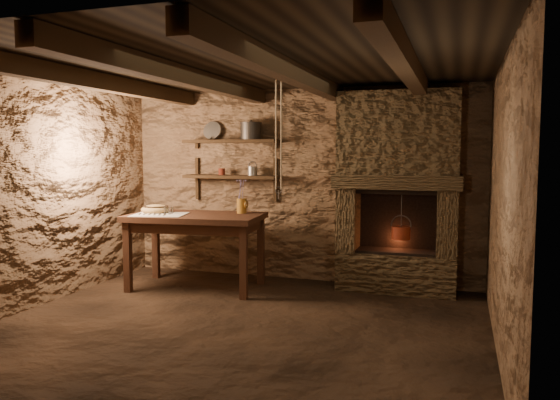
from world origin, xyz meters
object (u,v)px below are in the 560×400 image
(red_pot, at_px, (401,232))
(iron_stockpot, at_px, (251,132))
(stoneware_jug, at_px, (242,199))
(work_table, at_px, (196,248))
(wooden_bowl, at_px, (156,209))

(red_pot, bearing_deg, iron_stockpot, 176.36)
(stoneware_jug, bearing_deg, work_table, -171.09)
(wooden_bowl, relative_size, red_pot, 0.64)
(stoneware_jug, bearing_deg, red_pot, -11.15)
(wooden_bowl, bearing_deg, red_pot, 11.45)
(work_table, distance_m, iron_stockpot, 1.61)
(wooden_bowl, distance_m, red_pot, 2.91)
(iron_stockpot, distance_m, red_pot, 2.22)
(wooden_bowl, bearing_deg, stoneware_jug, 16.13)
(wooden_bowl, distance_m, iron_stockpot, 1.52)
(wooden_bowl, relative_size, iron_stockpot, 1.33)
(stoneware_jug, distance_m, iron_stockpot, 0.91)
(stoneware_jug, relative_size, wooden_bowl, 1.17)
(wooden_bowl, height_order, iron_stockpot, iron_stockpot)
(work_table, height_order, wooden_bowl, wooden_bowl)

